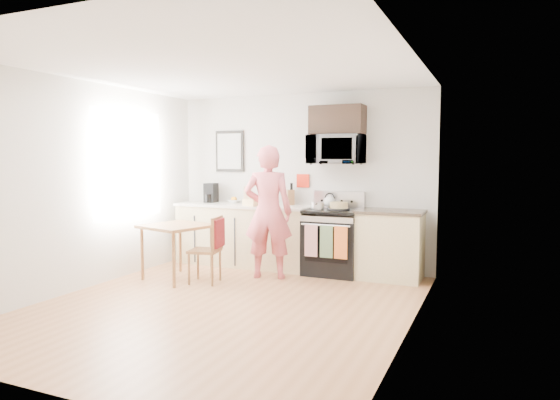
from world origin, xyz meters
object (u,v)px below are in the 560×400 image
at_px(range, 333,243).
at_px(chair, 213,240).
at_px(person, 268,212).
at_px(microwave, 336,150).
at_px(cake, 339,206).
at_px(dining_table, 177,231).

height_order(range, chair, range).
xyz_separation_m(person, chair, (-0.52, -0.57, -0.34)).
bearing_deg(person, chair, 31.36).
relative_size(range, microwave, 1.53).
height_order(range, person, person).
height_order(range, microwave, microwave).
xyz_separation_m(range, chair, (-1.27, -1.14, 0.13)).
distance_m(range, microwave, 1.33).
height_order(chair, cake, cake).
bearing_deg(range, person, -142.87).
height_order(microwave, chair, microwave).
bearing_deg(range, microwave, 90.06).
xyz_separation_m(person, cake, (0.84, 0.54, 0.07)).
bearing_deg(cake, person, -147.14).
relative_size(range, cake, 3.76).
height_order(person, cake, person).
xyz_separation_m(microwave, person, (-0.75, -0.67, -0.85)).
distance_m(chair, cake, 1.80).
distance_m(microwave, person, 1.32).
distance_m(dining_table, cake, 2.25).
height_order(person, chair, person).
bearing_deg(dining_table, chair, 0.63).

